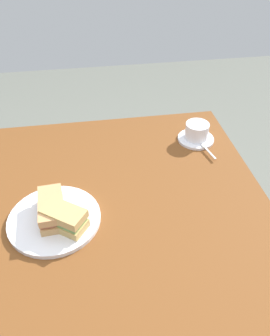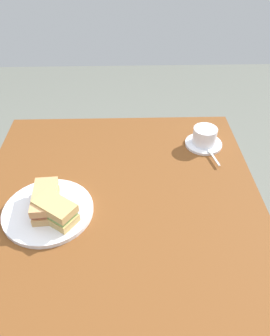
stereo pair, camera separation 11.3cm
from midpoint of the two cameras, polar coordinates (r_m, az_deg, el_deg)
dining_table at (r=1.04m, az=-3.66°, el=-16.55°), size 1.33×0.91×0.74m
sandwich_plate at (r=1.04m, az=-16.72°, el=-8.51°), size 0.27×0.27×0.01m
sandwich_front at (r=1.02m, az=-17.26°, el=-6.86°), size 0.15×0.08×0.06m
sandwich_back at (r=0.98m, az=-15.24°, el=-8.46°), size 0.13×0.14×0.06m
coffee_saucer at (r=1.32m, az=7.96°, el=4.86°), size 0.14×0.14×0.01m
coffee_cup at (r=1.30m, az=8.12°, el=6.31°), size 0.12×0.09×0.06m
spoon at (r=1.26m, az=9.63°, el=3.18°), size 0.10×0.03×0.01m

